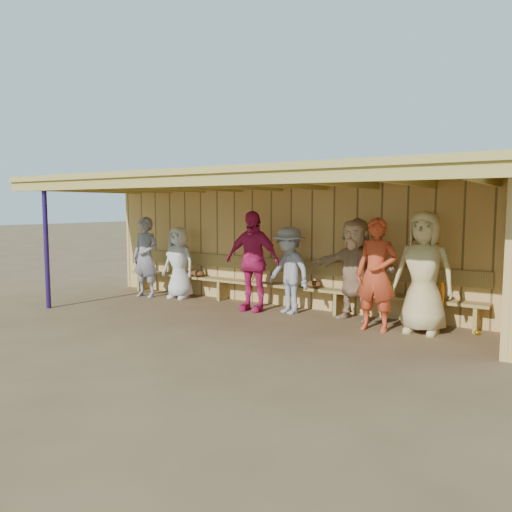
{
  "coord_description": "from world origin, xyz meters",
  "views": [
    {
      "loc": [
        4.84,
        -7.16,
        1.94
      ],
      "look_at": [
        0.0,
        0.35,
        1.05
      ],
      "focal_mm": 35.0,
      "sensor_mm": 36.0,
      "label": 1
    }
  ],
  "objects_px": {
    "player_e": "(289,270)",
    "player_g": "(376,274)",
    "player_b": "(179,263)",
    "player_h": "(423,272)",
    "player_a": "(146,257)",
    "bench": "(277,279)",
    "player_f": "(355,269)",
    "player_d": "(252,261)"
  },
  "relations": [
    {
      "from": "player_a",
      "to": "player_f",
      "type": "height_order",
      "value": "player_f"
    },
    {
      "from": "player_f",
      "to": "player_g",
      "type": "distance_m",
      "value": 0.74
    },
    {
      "from": "player_b",
      "to": "player_g",
      "type": "height_order",
      "value": "player_g"
    },
    {
      "from": "player_b",
      "to": "player_d",
      "type": "relative_size",
      "value": 0.81
    },
    {
      "from": "player_e",
      "to": "player_g",
      "type": "bearing_deg",
      "value": 7.94
    },
    {
      "from": "player_g",
      "to": "bench",
      "type": "height_order",
      "value": "player_g"
    },
    {
      "from": "player_e",
      "to": "player_h",
      "type": "bearing_deg",
      "value": 16.73
    },
    {
      "from": "player_e",
      "to": "player_h",
      "type": "xyz_separation_m",
      "value": [
        2.42,
        -0.14,
        0.15
      ]
    },
    {
      "from": "player_a",
      "to": "bench",
      "type": "relative_size",
      "value": 0.23
    },
    {
      "from": "player_g",
      "to": "player_d",
      "type": "bearing_deg",
      "value": 173.07
    },
    {
      "from": "player_b",
      "to": "bench",
      "type": "height_order",
      "value": "player_b"
    },
    {
      "from": "player_g",
      "to": "bench",
      "type": "xyz_separation_m",
      "value": [
        -2.25,
        0.8,
        -0.36
      ]
    },
    {
      "from": "player_a",
      "to": "player_e",
      "type": "height_order",
      "value": "player_a"
    },
    {
      "from": "player_f",
      "to": "player_g",
      "type": "bearing_deg",
      "value": -30.86
    },
    {
      "from": "player_f",
      "to": "player_g",
      "type": "relative_size",
      "value": 0.99
    },
    {
      "from": "player_g",
      "to": "bench",
      "type": "distance_m",
      "value": 2.42
    },
    {
      "from": "player_e",
      "to": "player_f",
      "type": "relative_size",
      "value": 0.9
    },
    {
      "from": "player_a",
      "to": "player_h",
      "type": "height_order",
      "value": "player_h"
    },
    {
      "from": "player_d",
      "to": "player_e",
      "type": "distance_m",
      "value": 0.72
    },
    {
      "from": "player_b",
      "to": "player_g",
      "type": "relative_size",
      "value": 0.85
    },
    {
      "from": "player_d",
      "to": "player_h",
      "type": "relative_size",
      "value": 0.99
    },
    {
      "from": "player_a",
      "to": "player_e",
      "type": "distance_m",
      "value": 3.4
    },
    {
      "from": "player_b",
      "to": "player_h",
      "type": "distance_m",
      "value": 5.11
    },
    {
      "from": "player_a",
      "to": "player_h",
      "type": "bearing_deg",
      "value": -5.1
    },
    {
      "from": "player_g",
      "to": "player_a",
      "type": "bearing_deg",
      "value": 176.37
    },
    {
      "from": "player_f",
      "to": "player_d",
      "type": "bearing_deg",
      "value": -160.55
    },
    {
      "from": "player_h",
      "to": "player_f",
      "type": "bearing_deg",
      "value": 168.21
    },
    {
      "from": "player_d",
      "to": "bench",
      "type": "relative_size",
      "value": 0.24
    },
    {
      "from": "player_a",
      "to": "player_d",
      "type": "height_order",
      "value": "player_d"
    },
    {
      "from": "player_d",
      "to": "player_f",
      "type": "bearing_deg",
      "value": 3.67
    },
    {
      "from": "player_g",
      "to": "player_h",
      "type": "distance_m",
      "value": 0.7
    },
    {
      "from": "player_b",
      "to": "player_d",
      "type": "bearing_deg",
      "value": -9.88
    },
    {
      "from": "player_d",
      "to": "player_f",
      "type": "distance_m",
      "value": 1.93
    },
    {
      "from": "player_d",
      "to": "player_h",
      "type": "distance_m",
      "value": 3.11
    },
    {
      "from": "player_d",
      "to": "player_g",
      "type": "bearing_deg",
      "value": -9.72
    },
    {
      "from": "bench",
      "to": "player_f",
      "type": "bearing_deg",
      "value": -10.18
    },
    {
      "from": "player_a",
      "to": "player_d",
      "type": "relative_size",
      "value": 0.92
    },
    {
      "from": "player_b",
      "to": "player_h",
      "type": "xyz_separation_m",
      "value": [
        5.1,
        -0.2,
        0.18
      ]
    },
    {
      "from": "player_b",
      "to": "player_f",
      "type": "xyz_separation_m",
      "value": [
        3.89,
        0.06,
        0.12
      ]
    },
    {
      "from": "player_e",
      "to": "player_h",
      "type": "distance_m",
      "value": 2.43
    },
    {
      "from": "player_e",
      "to": "player_g",
      "type": "height_order",
      "value": "player_g"
    },
    {
      "from": "player_a",
      "to": "bench",
      "type": "distance_m",
      "value": 2.99
    }
  ]
}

